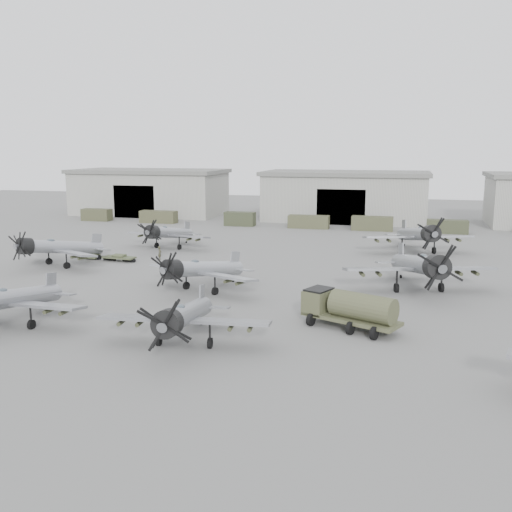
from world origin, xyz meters
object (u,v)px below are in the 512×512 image
(aircraft_far_1, at_px, (419,234))
(ground_crew, at_px, (160,253))
(fuel_tanker, at_px, (350,307))
(aircraft_mid_1, at_px, (199,269))
(aircraft_near_1, at_px, (183,317))
(aircraft_near_0, at_px, (8,300))
(aircraft_mid_2, at_px, (421,265))
(tug_trailer, at_px, (102,256))
(aircraft_mid_0, at_px, (56,247))
(aircraft_far_0, at_px, (167,233))

(aircraft_far_1, distance_m, ground_crew, 31.35)
(aircraft_far_1, relative_size, fuel_tanker, 1.79)
(aircraft_mid_1, bearing_deg, aircraft_near_1, -52.06)
(aircraft_near_0, distance_m, ground_crew, 26.40)
(aircraft_mid_2, relative_size, aircraft_far_1, 1.02)
(aircraft_near_0, bearing_deg, tug_trailer, 105.59)
(aircraft_near_0, bearing_deg, aircraft_mid_2, 32.83)
(aircraft_near_0, distance_m, aircraft_mid_0, 21.91)
(aircraft_near_1, relative_size, aircraft_far_0, 1.01)
(aircraft_far_1, distance_m, tug_trailer, 38.04)
(aircraft_mid_0, bearing_deg, aircraft_near_0, -39.95)
(aircraft_near_0, height_order, aircraft_mid_2, aircraft_mid_2)
(aircraft_near_1, distance_m, aircraft_mid_2, 24.18)
(aircraft_mid_2, bearing_deg, aircraft_far_1, 72.34)
(aircraft_near_0, xyz_separation_m, fuel_tanker, (23.82, 6.08, -0.51))
(aircraft_mid_1, bearing_deg, aircraft_mid_2, 36.20)
(aircraft_mid_1, xyz_separation_m, ground_crew, (-9.80, 13.17, -1.31))
(aircraft_mid_1, distance_m, tug_trailer, 19.83)
(aircraft_near_0, distance_m, tug_trailer, 25.38)
(aircraft_far_1, bearing_deg, tug_trailer, -177.37)
(aircraft_far_1, bearing_deg, ground_crew, -176.51)
(aircraft_far_1, bearing_deg, fuel_tanker, -117.20)
(aircraft_near_1, bearing_deg, tug_trailer, 122.39)
(aircraft_mid_1, xyz_separation_m, aircraft_far_0, (-11.85, 20.08, -0.03))
(tug_trailer, bearing_deg, aircraft_mid_2, -4.84)
(tug_trailer, bearing_deg, aircraft_far_0, 68.71)
(aircraft_mid_2, relative_size, fuel_tanker, 1.82)
(aircraft_mid_1, bearing_deg, ground_crew, 148.24)
(aircraft_mid_1, height_order, aircraft_far_1, aircraft_far_1)
(aircraft_mid_2, distance_m, aircraft_far_1, 19.53)
(aircraft_far_0, bearing_deg, aircraft_mid_1, -50.93)
(aircraft_far_0, relative_size, tug_trailer, 1.71)
(ground_crew, bearing_deg, tug_trailer, 98.36)
(aircraft_far_0, height_order, tug_trailer, aircraft_far_0)
(aircraft_mid_2, height_order, ground_crew, aircraft_mid_2)
(fuel_tanker, height_order, ground_crew, fuel_tanker)
(aircraft_mid_1, distance_m, aircraft_far_1, 31.26)
(fuel_tanker, bearing_deg, aircraft_mid_0, -179.08)
(tug_trailer, height_order, ground_crew, ground_crew)
(aircraft_mid_1, height_order, aircraft_far_0, aircraft_mid_1)
(aircraft_mid_1, bearing_deg, aircraft_far_0, 142.14)
(aircraft_far_0, xyz_separation_m, ground_crew, (2.05, -6.91, -1.28))
(aircraft_mid_0, height_order, aircraft_far_0, aircraft_mid_0)
(aircraft_mid_0, distance_m, fuel_tanker, 35.93)
(aircraft_near_1, distance_m, tug_trailer, 32.36)
(ground_crew, bearing_deg, aircraft_near_0, 172.19)
(ground_crew, bearing_deg, aircraft_mid_0, 117.25)
(aircraft_far_1, bearing_deg, aircraft_mid_2, -108.34)
(aircraft_near_0, distance_m, aircraft_near_1, 13.78)
(aircraft_mid_1, height_order, fuel_tanker, aircraft_mid_1)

